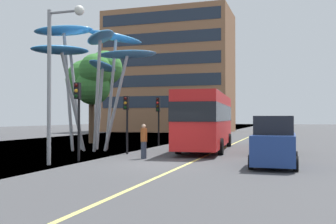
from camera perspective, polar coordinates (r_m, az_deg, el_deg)
The scene contains 14 objects.
ground at distance 18.24m, azimuth -3.75°, elevation -7.69°, with size 120.00×240.00×0.10m.
red_bus at distance 25.98m, azimuth 5.57°, elevation -0.88°, with size 3.43×11.65×3.87m.
leaf_sculpture at distance 26.29m, azimuth -11.15°, elevation 8.32°, with size 8.59×7.69×8.24m.
traffic_light_kerb_near at distance 19.70m, azimuth -12.95°, elevation 1.08°, with size 0.28×0.42×3.85m.
traffic_light_kerb_far at distance 23.00m, azimuth -6.05°, elevation -0.01°, with size 0.28×0.42×3.39m.
traffic_light_island_mid at distance 29.77m, azimuth -1.43°, elevation -0.19°, with size 0.28×0.42×3.40m.
traffic_light_opposite at distance 30.62m, azimuth -1.43°, elevation 0.21°, with size 0.28×0.42×3.72m.
car_parked_near at distance 17.70m, azimuth 15.19°, elevation -4.38°, with size 1.95×4.01×2.21m.
car_parked_mid at distance 24.10m, azimuth 15.02°, elevation -3.59°, with size 2.07×3.95×2.04m.
car_parked_far at distance 30.85m, azimuth 15.52°, elevation -2.97°, with size 2.02×4.38×2.08m.
street_lamp at distance 18.40m, azimuth -15.73°, elevation 6.86°, with size 1.84×0.44×7.09m.
tree_pavement_near at distance 33.93m, azimuth -10.81°, elevation 4.95°, with size 5.41×4.97×7.79m.
pedestrian at distance 20.47m, azimuth -3.54°, elevation -4.26°, with size 0.34×0.34×1.80m.
backdrop_building at distance 61.82m, azimuth 0.21°, elevation 5.74°, with size 19.22×10.07×18.44m.
Camera 1 is at (5.85, -16.87, 2.12)m, focal length 41.98 mm.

